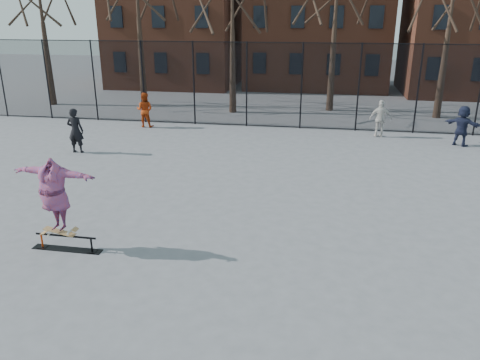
% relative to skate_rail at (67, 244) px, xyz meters
% --- Properties ---
extents(ground, '(100.00, 100.00, 0.00)m').
position_rel_skate_rail_xyz_m(ground, '(3.42, 0.30, -0.15)').
color(ground, '#5E5E63').
extents(skate_rail, '(1.69, 0.26, 0.37)m').
position_rel_skate_rail_xyz_m(skate_rail, '(0.00, 0.00, 0.00)').
color(skate_rail, black).
rests_on(skate_rail, ground).
extents(skateboard, '(0.80, 0.19, 0.10)m').
position_rel_skate_rail_xyz_m(skateboard, '(-0.14, 0.00, 0.27)').
color(skateboard, '#9F733F').
rests_on(skateboard, skate_rail).
extents(skater, '(2.14, 0.80, 1.70)m').
position_rel_skate_rail_xyz_m(skater, '(-0.14, 0.00, 1.17)').
color(skater, '#3F388D').
rests_on(skater, skateboard).
extents(bystander_black, '(0.66, 0.44, 1.76)m').
position_rel_skate_rail_xyz_m(bystander_black, '(-3.82, 7.58, 0.74)').
color(bystander_black, black).
rests_on(bystander_black, ground).
extents(bystander_red, '(0.81, 0.63, 1.66)m').
position_rel_skate_rail_xyz_m(bystander_red, '(-2.79, 12.30, 0.68)').
color(bystander_red, '#AC360F').
rests_on(bystander_red, ground).
extents(bystander_white, '(0.97, 0.42, 1.64)m').
position_rel_skate_rail_xyz_m(bystander_white, '(8.21, 12.30, 0.68)').
color(bystander_white, beige).
rests_on(bystander_white, ground).
extents(bystander_navy, '(1.56, 1.29, 1.68)m').
position_rel_skate_rail_xyz_m(bystander_navy, '(11.38, 11.37, 0.69)').
color(bystander_navy, '#1B2037').
rests_on(bystander_navy, ground).
extents(fence, '(34.03, 0.07, 4.00)m').
position_rel_skate_rail_xyz_m(fence, '(3.41, 13.30, 1.91)').
color(fence, black).
rests_on(fence, ground).
extents(rowhouses, '(29.00, 7.00, 13.00)m').
position_rel_skate_rail_xyz_m(rowhouses, '(4.14, 26.30, 5.92)').
color(rowhouses, brown).
rests_on(rowhouses, ground).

